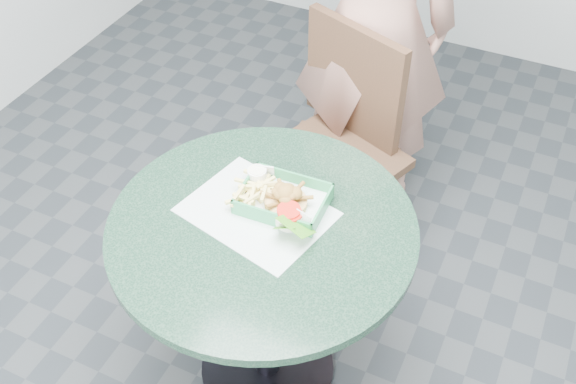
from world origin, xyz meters
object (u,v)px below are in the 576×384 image
at_px(dining_chair, 340,132).
at_px(food_basket, 283,206).
at_px(crab_sandwich, 286,202).
at_px(sauce_ramekin, 258,177).
at_px(cafe_table, 264,267).

relative_size(dining_chair, food_basket, 3.67).
bearing_deg(food_basket, crab_sandwich, -38.57).
bearing_deg(dining_chair, sauce_ramekin, -71.18).
bearing_deg(dining_chair, crab_sandwich, -61.00).
height_order(crab_sandwich, sauce_ramekin, crab_sandwich).
distance_m(cafe_table, dining_chair, 0.78).
bearing_deg(sauce_ramekin, crab_sandwich, -26.64).
relative_size(dining_chair, crab_sandwich, 7.38).
bearing_deg(crab_sandwich, dining_chair, 97.44).
bearing_deg(food_basket, sauce_ramekin, 155.02).
relative_size(cafe_table, food_basket, 3.58).
bearing_deg(dining_chair, cafe_table, -64.40).
bearing_deg(crab_sandwich, cafe_table, -112.38).
height_order(food_basket, crab_sandwich, crab_sandwich).
height_order(dining_chair, food_basket, dining_chair).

